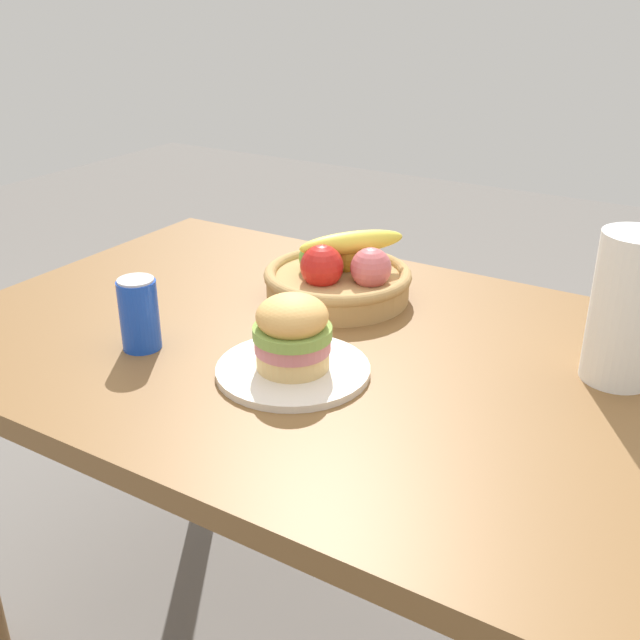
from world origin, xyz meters
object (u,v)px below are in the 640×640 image
object	(u,v)px
sandwich	(291,332)
fruit_basket	(339,276)
plate	(291,369)
soda_can	(139,314)
paper_towel_roll	(627,309)

from	to	relation	value
sandwich	fruit_basket	bearing A→B (deg)	106.28
plate	sandwich	xyz separation A→B (m)	(-0.00, 0.00, 0.07)
plate	soda_can	world-z (taller)	soda_can
sandwich	soda_can	world-z (taller)	sandwich
plate	paper_towel_roll	world-z (taller)	paper_towel_roll
soda_can	fruit_basket	xyz separation A→B (m)	(0.18, 0.36, -0.02)
plate	fruit_basket	world-z (taller)	fruit_basket
plate	fruit_basket	distance (m)	0.32
fruit_basket	soda_can	bearing A→B (deg)	-116.28
plate	paper_towel_roll	size ratio (longest dim) A/B	1.03
soda_can	plate	bearing A→B (deg)	12.24
plate	sandwich	bearing A→B (deg)	180.00
soda_can	fruit_basket	world-z (taller)	fruit_basket
plate	soda_can	xyz separation A→B (m)	(-0.27, -0.06, 0.06)
fruit_basket	plate	bearing A→B (deg)	-73.72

